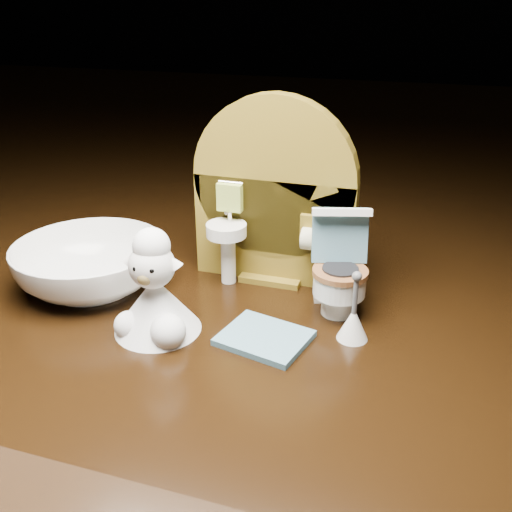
# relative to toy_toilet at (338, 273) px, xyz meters

# --- Properties ---
(backdrop_panel) EXTENTS (0.13, 0.05, 0.15)m
(backdrop_panel) POSITION_rel_toy_toilet_xyz_m (-0.06, 0.03, 0.04)
(backdrop_panel) COLOR brown
(backdrop_panel) RESTS_ON ground
(toy_toilet) EXTENTS (0.05, 0.05, 0.08)m
(toy_toilet) POSITION_rel_toy_toilet_xyz_m (0.00, 0.00, 0.00)
(toy_toilet) COLOR white
(toy_toilet) RESTS_ON ground
(bath_mat) EXTENTS (0.07, 0.06, 0.00)m
(bath_mat) POSITION_rel_toy_toilet_xyz_m (-0.04, -0.06, -0.03)
(bath_mat) COLOR slate
(bath_mat) RESTS_ON ground
(toilet_brush) EXTENTS (0.02, 0.02, 0.05)m
(toilet_brush) POSITION_rel_toy_toilet_xyz_m (0.02, -0.04, -0.02)
(toilet_brush) COLOR white
(toilet_brush) RESTS_ON ground
(plush_lamb) EXTENTS (0.06, 0.06, 0.08)m
(plush_lamb) POSITION_rel_toy_toilet_xyz_m (-0.11, -0.07, -0.00)
(plush_lamb) COLOR white
(plush_lamb) RESTS_ON ground
(ceramic_bowl) EXTENTS (0.12, 0.12, 0.04)m
(ceramic_bowl) POSITION_rel_toy_toilet_xyz_m (-0.19, -0.03, -0.01)
(ceramic_bowl) COLOR white
(ceramic_bowl) RESTS_ON ground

